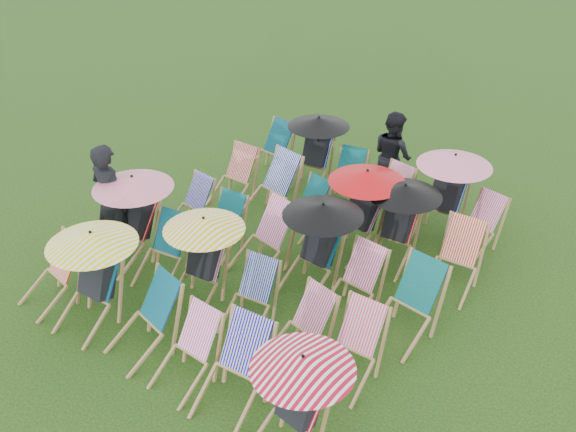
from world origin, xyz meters
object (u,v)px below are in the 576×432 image
Objects in this scene: deckchair_5 at (293,403)px; person_left at (111,200)px; person_rear at (392,155)px; deckchair_0 at (50,274)px; deckchair_29 at (478,224)px.

person_left is (-4.29, 1.22, 0.23)m from deckchair_5.
deckchair_5 is 0.80× the size of person_rear.
deckchair_29 is (3.92, 4.74, -0.04)m from deckchair_0.
deckchair_5 is 4.66m from deckchair_29.
person_left reaches higher than deckchair_5.
deckchair_0 is 0.51× the size of person_left.
deckchair_0 is 1.07× the size of deckchair_29.
deckchair_5 is 1.47× the size of deckchair_29.
deckchair_29 is (-0.08, 4.65, -0.24)m from deckchair_5.
deckchair_29 is at bearing -141.97° from person_left.
deckchair_0 is 4.01m from deckchair_5.
deckchair_5 is 4.46m from person_left.
person_left is 4.67m from person_rear.
deckchair_0 is 5.73m from person_rear.
person_left is 1.14× the size of person_rear.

